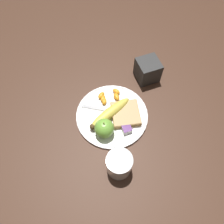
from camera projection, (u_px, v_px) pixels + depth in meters
ground_plane at (112, 116)px, 0.84m from camera, size 3.00×3.00×0.00m
plate at (112, 115)px, 0.83m from camera, size 0.27×0.27×0.01m
juice_glass at (119, 164)px, 0.70m from camera, size 0.08×0.08×0.09m
apple at (104, 128)px, 0.76m from camera, size 0.07×0.07×0.08m
banana at (110, 113)px, 0.81m from camera, size 0.10×0.19×0.04m
bread_slice at (126, 114)px, 0.81m from camera, size 0.13×0.12×0.02m
fork at (112, 111)px, 0.83m from camera, size 0.12×0.18×0.00m
jam_packet at (126, 128)px, 0.79m from camera, size 0.04×0.03×0.02m
orange_segment_0 at (117, 97)px, 0.85m from camera, size 0.03×0.02×0.02m
orange_segment_1 at (104, 101)px, 0.84m from camera, size 0.03×0.03×0.02m
orange_segment_2 at (103, 99)px, 0.85m from camera, size 0.03×0.03×0.02m
orange_segment_3 at (101, 95)px, 0.86m from camera, size 0.04×0.04×0.02m
orange_segment_4 at (116, 91)px, 0.87m from camera, size 0.04×0.03×0.02m
condiment_caddy at (148, 70)px, 0.89m from camera, size 0.09×0.09×0.09m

